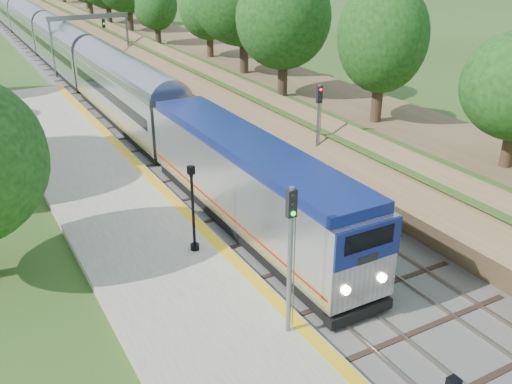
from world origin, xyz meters
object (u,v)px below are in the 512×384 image
train (47,39)px  signal_platform (290,246)px  signal_farside (318,124)px  signal_gantry (89,28)px  lamppost_far (193,214)px

train → signal_platform: signal_platform is taller
train → signal_farside: bearing=-82.6°
signal_gantry → signal_platform: 48.16m
signal_gantry → train: size_ratio=0.07×
signal_gantry → train: (-2.47, 11.18, -2.54)m
signal_gantry → signal_farside: bearing=-84.2°
signal_platform → signal_farside: bearing=51.4°
lamppost_far → signal_farside: 10.71m
signal_gantry → signal_platform: size_ratio=1.46×
signal_platform → lamppost_far: bearing=94.8°
train → lamppost_far: size_ratio=29.32×
signal_platform → signal_farside: signal_platform is taller
signal_gantry → lamppost_far: signal_gantry is taller
lamppost_far → signal_farside: size_ratio=0.70×
signal_gantry → signal_platform: (-5.37, -47.85, -0.90)m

